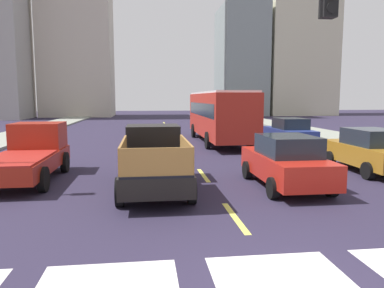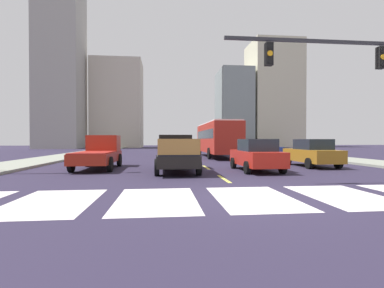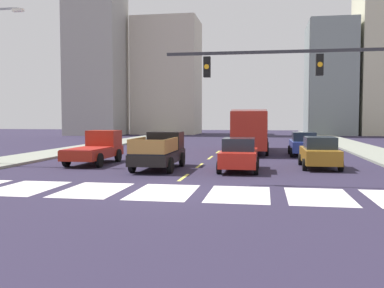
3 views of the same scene
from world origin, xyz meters
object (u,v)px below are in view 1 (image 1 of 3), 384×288
sedan_mid (286,161)px  pickup_dark (30,154)px  pickup_stakebed (154,159)px  city_bus (219,113)px  sedan_near_right (370,150)px  sedan_far (289,132)px

sedan_mid → pickup_dark: bearing=161.9°
pickup_dark → sedan_mid: (8.72, -2.40, -0.06)m
pickup_stakebed → pickup_dark: size_ratio=1.00×
city_bus → sedan_mid: (-0.23, -12.30, -1.09)m
sedan_mid → pickup_stakebed: bearing=171.0°
pickup_stakebed → sedan_near_right: bearing=9.5°
city_bus → sedan_mid: bearing=-92.3°
pickup_dark → sedan_far: 14.80m
sedan_far → pickup_dark: bearing=-149.4°
pickup_dark → city_bus: size_ratio=0.48×
sedan_near_right → city_bus: bearing=109.8°
sedan_mid → city_bus: bearing=86.2°
pickup_dark → sedan_near_right: bearing=-1.7°
city_bus → sedan_near_right: (4.04, -10.27, -1.09)m
sedan_near_right → pickup_stakebed: bearing=-171.4°
pickup_stakebed → sedan_mid: size_ratio=1.18×
sedan_near_right → sedan_mid: size_ratio=1.00×
pickup_stakebed → sedan_far: bearing=47.3°
pickup_stakebed → sedan_mid: 4.32m
pickup_dark → sedan_near_right: (12.99, -0.37, -0.06)m
sedan_near_right → sedan_far: bearing=89.7°
pickup_dark → sedan_near_right: 13.00m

